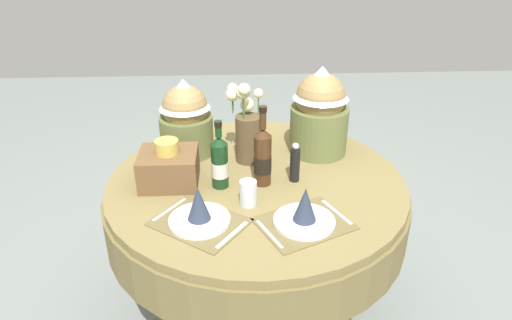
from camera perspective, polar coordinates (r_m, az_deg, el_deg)
ground at (r=2.59m, az=0.04°, el=-17.04°), size 8.00×8.00×0.00m
dining_table at (r=2.21m, az=0.04°, el=-5.71°), size 1.37×1.37×0.76m
place_setting_left at (r=1.83m, az=-6.91°, el=-6.34°), size 0.43×0.41×0.16m
place_setting_right at (r=1.82m, az=5.91°, el=-6.48°), size 0.42×0.38×0.16m
flower_vase at (r=2.22m, az=-1.14°, el=3.98°), size 0.17×0.17×0.40m
wine_bottle_left at (r=2.02m, az=-4.43°, el=-0.24°), size 0.08×0.08×0.31m
wine_bottle_centre at (r=2.03m, az=0.80°, el=0.46°), size 0.08×0.08×0.36m
tumbler_near_right at (r=1.92m, az=-0.95°, el=-4.02°), size 0.07×0.07×0.11m
pepper_mill at (r=2.08m, az=4.74°, el=-0.42°), size 0.04×0.04×0.19m
gift_tub_back_left at (r=2.31m, az=-8.54°, el=5.41°), size 0.26×0.26×0.38m
gift_tub_back_right at (r=2.30m, az=7.76°, el=6.28°), size 0.28×0.28×0.44m
woven_basket_side_left at (r=2.10m, az=-10.52°, el=-0.79°), size 0.25×0.23×0.21m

